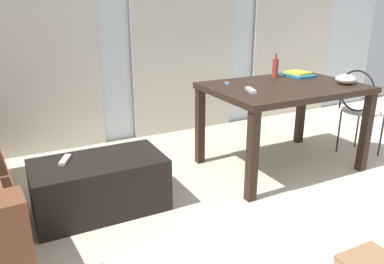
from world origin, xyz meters
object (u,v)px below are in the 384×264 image
at_px(craft_table, 284,96).
at_px(scissors, 227,84).
at_px(coffee_table, 100,185).
at_px(bowl, 346,79).
at_px(bottle_near, 275,68).
at_px(tv_remote_on_table, 251,90).
at_px(wire_chair, 360,104).
at_px(tv_remote_primary, 65,160).
at_px(book_stack, 298,74).

relative_size(craft_table, scissors, 11.46).
height_order(coffee_table, bowl, bowl).
bearing_deg(scissors, bottle_near, 5.39).
bearing_deg(tv_remote_on_table, bottle_near, 51.89).
relative_size(craft_table, wire_chair, 1.54).
bearing_deg(bottle_near, tv_remote_primary, -172.97).
bearing_deg(tv_remote_primary, wire_chair, 21.56).
bearing_deg(bowl, wire_chair, 14.35).
relative_size(bottle_near, scissors, 1.93).
height_order(craft_table, tv_remote_on_table, tv_remote_on_table).
bearing_deg(book_stack, bottle_near, 169.30).
xyz_separation_m(coffee_table, bottle_near, (1.79, 0.33, 0.66)).
xyz_separation_m(craft_table, tv_remote_primary, (-1.86, 0.06, -0.26)).
bearing_deg(tv_remote_on_table, book_stack, 40.06).
bearing_deg(coffee_table, bottle_near, 10.54).
xyz_separation_m(craft_table, bowl, (0.50, -0.21, 0.14)).
distance_m(bowl, book_stack, 0.49).
xyz_separation_m(craft_table, tv_remote_on_table, (-0.41, -0.08, 0.11)).
bearing_deg(bowl, scissors, 153.21).
xyz_separation_m(bowl, scissors, (-0.92, 0.46, -0.04)).
bearing_deg(coffee_table, craft_table, 0.92).
distance_m(book_stack, tv_remote_on_table, 0.86).
xyz_separation_m(bowl, book_stack, (-0.12, 0.47, -0.02)).
height_order(craft_table, scissors, scissors).
xyz_separation_m(coffee_table, bowl, (2.15, -0.18, 0.61)).
distance_m(bowl, tv_remote_on_table, 0.92).
bearing_deg(craft_table, coffee_table, -179.08).
bearing_deg(coffee_table, tv_remote_on_table, -2.50).
bearing_deg(scissors, craft_table, -30.99).
xyz_separation_m(craft_table, book_stack, (0.38, 0.26, 0.11)).
bearing_deg(wire_chair, scissors, 163.07).
relative_size(bottle_near, tv_remote_primary, 1.31).
height_order(bottle_near, tv_remote_on_table, bottle_near).
distance_m(book_stack, scissors, 0.80).
bearing_deg(book_stack, tv_remote_primary, -174.88).
relative_size(craft_table, bowl, 7.41).
height_order(wire_chair, scissors, wire_chair).
relative_size(coffee_table, tv_remote_on_table, 5.53).
distance_m(bowl, tv_remote_primary, 2.40).
height_order(bottle_near, book_stack, bottle_near).
relative_size(bowl, tv_remote_on_table, 1.07).
bearing_deg(bowl, tv_remote_primary, 173.43).
relative_size(craft_table, book_stack, 4.53).
relative_size(bowl, book_stack, 0.61).
height_order(bottle_near, scissors, bottle_near).
distance_m(book_stack, tv_remote_primary, 2.28).
distance_m(wire_chair, tv_remote_on_table, 1.26).
relative_size(coffee_table, bowl, 5.19).
bearing_deg(bowl, tv_remote_on_table, 171.82).
height_order(bowl, tv_remote_on_table, bowl).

